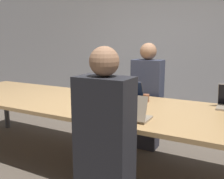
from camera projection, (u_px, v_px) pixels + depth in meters
name	position (u px, v px, depth m)	size (l,w,h in m)	color
ground_plane	(103.00, 167.00, 2.96)	(24.00, 24.00, 0.00)	brown
curtain_wall	(166.00, 45.00, 4.78)	(12.00, 0.06, 2.80)	#ADADB2
conference_table	(103.00, 108.00, 2.82)	(4.70, 1.22, 0.78)	tan
laptop_far_center	(129.00, 93.00, 3.06)	(0.34, 0.22, 0.22)	#333338
person_far_center	(147.00, 98.00, 3.40)	(0.40, 0.24, 1.45)	#2D2D38
cup_far_center	(146.00, 98.00, 2.89)	(0.07, 0.07, 0.09)	brown
bottle_far_center	(104.00, 89.00, 3.07)	(0.07, 0.07, 0.26)	black
laptop_near_midright	(130.00, 112.00, 2.22)	(0.34, 0.23, 0.23)	gray
person_near_midright	(105.00, 149.00, 1.81)	(0.40, 0.24, 1.44)	#2D2D38
stapler	(140.00, 107.00, 2.56)	(0.06, 0.15, 0.05)	black
notebook	(115.00, 107.00, 2.64)	(0.20, 0.17, 0.02)	maroon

